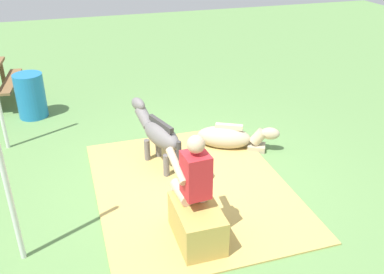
{
  "coord_description": "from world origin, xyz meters",
  "views": [
    {
      "loc": [
        -4.98,
        1.57,
        3.38
      ],
      "look_at": [
        0.25,
        -0.06,
        0.55
      ],
      "focal_mm": 39.87,
      "sensor_mm": 36.0,
      "label": 1
    }
  ],
  "objects": [
    {
      "name": "tent_pole_left",
      "position": [
        -0.97,
        2.29,
        1.22
      ],
      "size": [
        0.06,
        0.06,
        2.44
      ],
      "primitive_type": "cylinder",
      "color": "silver",
      "rests_on": "ground"
    },
    {
      "name": "hay_bale",
      "position": [
        -1.28,
        0.35,
        0.24
      ],
      "size": [
        0.8,
        0.48,
        0.48
      ],
      "primitive_type": "cube",
      "color": "tan",
      "rests_on": "ground"
    },
    {
      "name": "water_barrel",
      "position": [
        3.0,
        2.24,
        0.42
      ],
      "size": [
        0.53,
        0.53,
        0.84
      ],
      "primitive_type": "cylinder",
      "color": "#1E72B2",
      "rests_on": "ground"
    },
    {
      "name": "hay_patch",
      "position": [
        -0.22,
        0.09,
        0.01
      ],
      "size": [
        3.28,
        2.61,
        0.02
      ],
      "primitive_type": "cube",
      "color": "tan",
      "rests_on": "ground"
    },
    {
      "name": "pony_lying",
      "position": [
        0.73,
        -0.86,
        0.19
      ],
      "size": [
        0.88,
        1.3,
        0.42
      ],
      "color": "tan",
      "rests_on": "ground"
    },
    {
      "name": "pony_standing",
      "position": [
        0.55,
        0.37,
        0.53
      ],
      "size": [
        1.31,
        0.61,
        0.89
      ],
      "color": "slate",
      "rests_on": "ground"
    },
    {
      "name": "ground_plane",
      "position": [
        0.0,
        0.0,
        0.0
      ],
      "size": [
        24.0,
        24.0,
        0.0
      ],
      "primitive_type": "plane",
      "color": "#608C4C"
    },
    {
      "name": "person_seated",
      "position": [
        -1.11,
        0.36,
        0.75
      ],
      "size": [
        0.68,
        0.45,
        1.36
      ],
      "color": "#D8AD8C",
      "rests_on": "ground"
    }
  ]
}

